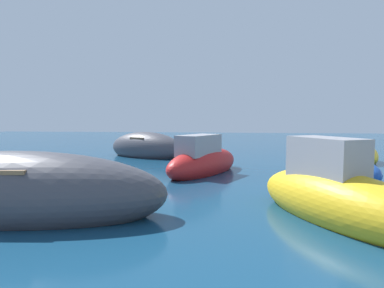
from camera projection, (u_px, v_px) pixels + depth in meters
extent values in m
ellipsoid|color=#3F3F47|center=(15.00, 194.00, 6.82)|extent=(6.58, 2.71, 1.80)
cube|color=brown|center=(13.00, 166.00, 6.78)|extent=(1.45, 1.74, 0.08)
ellipsoid|color=#3F3F47|center=(146.00, 148.00, 17.40)|extent=(4.85, 3.61, 1.69)
cube|color=brown|center=(146.00, 138.00, 17.35)|extent=(1.45, 1.74, 0.08)
ellipsoid|color=gold|center=(361.00, 155.00, 15.53)|extent=(1.66, 3.45, 1.10)
cube|color=brown|center=(361.00, 147.00, 15.50)|extent=(1.06, 0.79, 0.08)
ellipsoid|color=gold|center=(338.00, 203.00, 6.62)|extent=(3.42, 4.49, 1.30)
cube|color=gray|center=(326.00, 159.00, 6.87)|extent=(1.49, 1.79, 0.92)
ellipsoid|color=#B21E1E|center=(204.00, 164.00, 12.25)|extent=(3.11, 4.45, 1.22)
cube|color=gray|center=(199.00, 145.00, 11.90)|extent=(1.61, 2.05, 0.75)
ellipsoid|color=#1E479E|center=(342.00, 169.00, 11.26)|extent=(2.34, 3.39, 1.09)
cube|color=brown|center=(343.00, 159.00, 11.23)|extent=(1.14, 0.96, 0.08)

